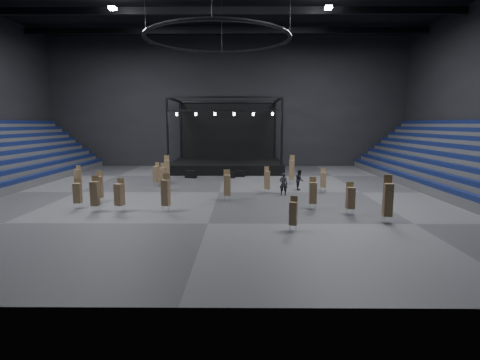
{
  "coord_description": "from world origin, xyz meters",
  "views": [
    {
      "loc": [
        2.12,
        -32.52,
        5.99
      ],
      "look_at": [
        1.88,
        -2.0,
        1.4
      ],
      "focal_mm": 28.0,
      "sensor_mm": 36.0,
      "label": 1
    }
  ],
  "objects_px": {
    "stage": "(227,159)",
    "chair_stack_12": "(78,176)",
    "flight_case_left": "(191,174)",
    "chair_stack_1": "(293,213)",
    "chair_stack_11": "(350,197)",
    "chair_stack_15": "(166,192)",
    "chair_stack_8": "(313,192)",
    "chair_stack_10": "(292,169)",
    "chair_stack_3": "(78,193)",
    "chair_stack_5": "(156,174)",
    "flight_case_mid": "(230,175)",
    "chair_stack_6": "(119,194)",
    "man_center": "(283,184)",
    "chair_stack_13": "(99,186)",
    "chair_stack_7": "(388,199)",
    "chair_stack_2": "(323,179)",
    "chair_stack_4": "(95,193)",
    "chair_stack_9": "(267,180)",
    "chair_stack_14": "(227,185)",
    "crew_member": "(300,180)",
    "chair_stack_0": "(167,169)",
    "chair_stack_16": "(162,177)",
    "flight_case_right": "(240,174)"
  },
  "relations": [
    {
      "from": "stage",
      "to": "chair_stack_12",
      "type": "xyz_separation_m",
      "value": [
        -13.4,
        -14.17,
        -0.31
      ]
    },
    {
      "from": "flight_case_left",
      "to": "chair_stack_1",
      "type": "height_order",
      "value": "chair_stack_1"
    },
    {
      "from": "chair_stack_11",
      "to": "chair_stack_15",
      "type": "xyz_separation_m",
      "value": [
        -12.45,
        0.86,
        0.19
      ]
    },
    {
      "from": "chair_stack_8",
      "to": "chair_stack_10",
      "type": "relative_size",
      "value": 0.79
    },
    {
      "from": "chair_stack_3",
      "to": "chair_stack_5",
      "type": "bearing_deg",
      "value": 66.55
    },
    {
      "from": "flight_case_mid",
      "to": "chair_stack_3",
      "type": "relative_size",
      "value": 0.48
    },
    {
      "from": "chair_stack_6",
      "to": "man_center",
      "type": "distance_m",
      "value": 13.47
    },
    {
      "from": "chair_stack_13",
      "to": "chair_stack_15",
      "type": "xyz_separation_m",
      "value": [
        5.67,
        -2.88,
        0.1
      ]
    },
    {
      "from": "stage",
      "to": "chair_stack_11",
      "type": "height_order",
      "value": "stage"
    },
    {
      "from": "chair_stack_7",
      "to": "chair_stack_15",
      "type": "distance_m",
      "value": 14.42
    },
    {
      "from": "stage",
      "to": "chair_stack_2",
      "type": "relative_size",
      "value": 6.67
    },
    {
      "from": "chair_stack_2",
      "to": "chair_stack_4",
      "type": "bearing_deg",
      "value": -147.97
    },
    {
      "from": "man_center",
      "to": "chair_stack_3",
      "type": "bearing_deg",
      "value": 33.08
    },
    {
      "from": "chair_stack_7",
      "to": "chair_stack_15",
      "type": "bearing_deg",
      "value": 173.16
    },
    {
      "from": "chair_stack_9",
      "to": "chair_stack_14",
      "type": "bearing_deg",
      "value": -147.97
    },
    {
      "from": "chair_stack_15",
      "to": "crew_member",
      "type": "bearing_deg",
      "value": 51.94
    },
    {
      "from": "crew_member",
      "to": "chair_stack_5",
      "type": "bearing_deg",
      "value": 88.68
    },
    {
      "from": "chair_stack_5",
      "to": "chair_stack_15",
      "type": "bearing_deg",
      "value": -52.25
    },
    {
      "from": "stage",
      "to": "chair_stack_8",
      "type": "bearing_deg",
      "value": -72.75
    },
    {
      "from": "chair_stack_8",
      "to": "stage",
      "type": "bearing_deg",
      "value": 109.6
    },
    {
      "from": "stage",
      "to": "chair_stack_11",
      "type": "xyz_separation_m",
      "value": [
        9.25,
        -24.37,
        -0.28
      ]
    },
    {
      "from": "chair_stack_9",
      "to": "chair_stack_10",
      "type": "xyz_separation_m",
      "value": [
        2.8,
        5.01,
        0.29
      ]
    },
    {
      "from": "chair_stack_8",
      "to": "chair_stack_9",
      "type": "height_order",
      "value": "chair_stack_9"
    },
    {
      "from": "stage",
      "to": "chair_stack_11",
      "type": "bearing_deg",
      "value": -69.21
    },
    {
      "from": "chair_stack_0",
      "to": "chair_stack_14",
      "type": "bearing_deg",
      "value": -64.21
    },
    {
      "from": "chair_stack_0",
      "to": "man_center",
      "type": "height_order",
      "value": "chair_stack_0"
    },
    {
      "from": "chair_stack_8",
      "to": "chair_stack_11",
      "type": "height_order",
      "value": "chair_stack_8"
    },
    {
      "from": "chair_stack_3",
      "to": "chair_stack_16",
      "type": "relative_size",
      "value": 0.84
    },
    {
      "from": "flight_case_left",
      "to": "chair_stack_11",
      "type": "relative_size",
      "value": 0.56
    },
    {
      "from": "stage",
      "to": "chair_stack_3",
      "type": "relative_size",
      "value": 6.45
    },
    {
      "from": "chair_stack_15",
      "to": "chair_stack_5",
      "type": "bearing_deg",
      "value": 118.75
    },
    {
      "from": "chair_stack_6",
      "to": "chair_stack_4",
      "type": "bearing_deg",
      "value": -160.24
    },
    {
      "from": "flight_case_mid",
      "to": "chair_stack_13",
      "type": "distance_m",
      "value": 16.31
    },
    {
      "from": "chair_stack_5",
      "to": "chair_stack_3",
      "type": "bearing_deg",
      "value": -86.74
    },
    {
      "from": "chair_stack_5",
      "to": "chair_stack_16",
      "type": "bearing_deg",
      "value": -46.92
    },
    {
      "from": "chair_stack_3",
      "to": "chair_stack_5",
      "type": "relative_size",
      "value": 0.95
    },
    {
      "from": "flight_case_left",
      "to": "man_center",
      "type": "xyz_separation_m",
      "value": [
        9.28,
        -9.98,
        0.54
      ]
    },
    {
      "from": "chair_stack_9",
      "to": "chair_stack_10",
      "type": "height_order",
      "value": "chair_stack_10"
    },
    {
      "from": "chair_stack_2",
      "to": "chair_stack_15",
      "type": "bearing_deg",
      "value": -140.55
    },
    {
      "from": "chair_stack_2",
      "to": "chair_stack_10",
      "type": "bearing_deg",
      "value": 124.64
    },
    {
      "from": "chair_stack_2",
      "to": "chair_stack_7",
      "type": "bearing_deg",
      "value": -73.09
    },
    {
      "from": "chair_stack_1",
      "to": "chair_stack_9",
      "type": "distance_m",
      "value": 11.78
    },
    {
      "from": "chair_stack_14",
      "to": "chair_stack_16",
      "type": "relative_size",
      "value": 0.95
    },
    {
      "from": "flight_case_right",
      "to": "chair_stack_16",
      "type": "relative_size",
      "value": 0.42
    },
    {
      "from": "chair_stack_8",
      "to": "chair_stack_9",
      "type": "bearing_deg",
      "value": 116.66
    },
    {
      "from": "flight_case_right",
      "to": "chair_stack_0",
      "type": "distance_m",
      "value": 8.85
    },
    {
      "from": "chair_stack_14",
      "to": "stage",
      "type": "bearing_deg",
      "value": 86.55
    },
    {
      "from": "chair_stack_9",
      "to": "chair_stack_10",
      "type": "bearing_deg",
      "value": 47.48
    },
    {
      "from": "chair_stack_0",
      "to": "chair_stack_6",
      "type": "xyz_separation_m",
      "value": [
        -0.77,
        -12.41,
        -0.23
      ]
    },
    {
      "from": "chair_stack_7",
      "to": "chair_stack_13",
      "type": "height_order",
      "value": "chair_stack_7"
    }
  ]
}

